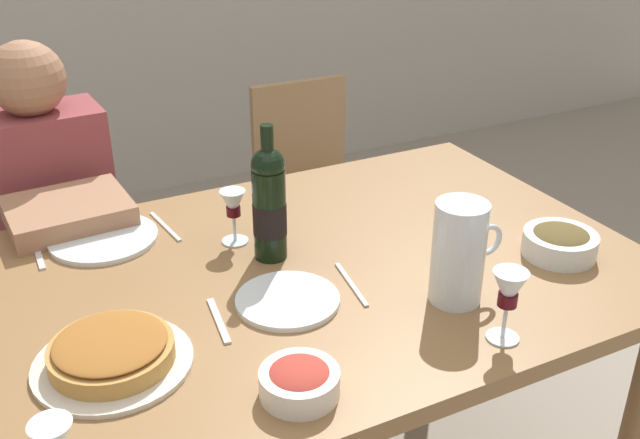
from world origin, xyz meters
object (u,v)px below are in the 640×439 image
baked_tart (112,353)px  wine_glass_centre (508,293)px  wine_glass_right_diner (233,207)px  chair_right (312,189)px  dining_table (307,303)px  dinner_plate_left_setting (104,238)px  chair_left (53,248)px  wine_bottle (269,204)px  diner_left (64,246)px  water_pitcher (458,258)px  dinner_plate_right_setting (288,300)px  olive_bowl (560,242)px  salad_bowl (299,381)px

baked_tart → wine_glass_centre: size_ratio=1.96×
wine_glass_right_diner → chair_right: (0.55, 0.71, -0.36)m
dining_table → chair_right: 1.02m
dinner_plate_left_setting → chair_right: chair_right is taller
dinner_plate_left_setting → chair_left: (-0.08, 0.53, -0.27)m
wine_bottle → baked_tart: wine_bottle is taller
chair_right → diner_left: bearing=17.9°
wine_glass_centre → diner_left: bearing=122.6°
dinner_plate_left_setting → chair_left: 0.60m
water_pitcher → dinner_plate_right_setting: water_pitcher is taller
diner_left → wine_glass_centre: bearing=119.1°
dining_table → chair_right: chair_right is taller
baked_tart → wine_glass_right_diner: 0.50m
baked_tart → diner_left: 0.80m
wine_glass_right_diner → chair_left: size_ratio=0.15×
dinner_plate_right_setting → chair_right: (0.55, 1.00, -0.27)m
wine_bottle → dinner_plate_right_setting: wine_bottle is taller
olive_bowl → wine_bottle: bearing=153.8°
chair_right → water_pitcher: bearing=79.8°
dinner_plate_right_setting → chair_right: 1.18m
dinner_plate_right_setting → olive_bowl: bearing=-8.9°
dinner_plate_left_setting → dinner_plate_right_setting: size_ratio=1.18×
dining_table → chair_right: size_ratio=1.72×
olive_bowl → chair_left: size_ratio=0.19×
dinner_plate_left_setting → dinner_plate_right_setting: same height
wine_glass_centre → dinner_plate_right_setting: 0.44m
chair_left → chair_right: 0.91m
baked_tart → dinner_plate_left_setting: baked_tart is taller
dinner_plate_right_setting → diner_left: (-0.35, 0.74, -0.15)m
baked_tart → diner_left: bearing=88.5°
diner_left → wine_glass_right_diner: bearing=124.5°
wine_glass_right_diner → dinner_plate_left_setting: (-0.28, 0.15, -0.09)m
chair_left → chair_right: bearing=178.5°
dinner_plate_left_setting → chair_right: bearing=34.1°
wine_glass_right_diner → chair_right: 0.97m
salad_bowl → dining_table: bearing=62.4°
wine_glass_right_diner → dinner_plate_left_setting: wine_glass_right_diner is taller
dining_table → chair_left: chair_left is taller
water_pitcher → dinner_plate_right_setting: (-0.32, 0.14, -0.09)m
olive_bowl → wine_glass_right_diner: bearing=148.4°
wine_glass_right_diner → water_pitcher: bearing=-54.0°
wine_bottle → wine_glass_right_diner: size_ratio=2.39×
dinner_plate_right_setting → salad_bowl: bearing=-110.4°
dinner_plate_left_setting → diner_left: 0.34m
baked_tart → dinner_plate_right_setting: bearing=6.8°
dining_table → diner_left: diner_left is taller
olive_bowl → dinner_plate_left_setting: (-0.92, 0.54, -0.03)m
dinner_plate_left_setting → salad_bowl: bearing=-75.7°
salad_bowl → diner_left: (-0.25, 1.00, -0.17)m
wine_glass_right_diner → chair_right: wine_glass_right_diner is taller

